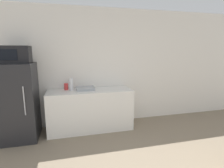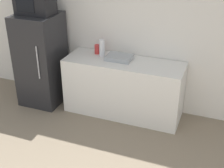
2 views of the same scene
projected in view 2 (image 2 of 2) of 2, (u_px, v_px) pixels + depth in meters
The scene contains 7 objects.
wall_back at pixel (147, 27), 4.52m from camera, with size 8.00×0.06×2.60m, color white.
refrigerator at pixel (41, 59), 4.93m from camera, with size 0.62×0.68×1.45m.
microwave at pixel (35, 3), 4.52m from camera, with size 0.54×0.35×0.31m.
counter at pixel (123, 88), 4.71m from camera, with size 1.76×0.60×0.86m, color silver.
sink_basin at pixel (119, 57), 4.57m from camera, with size 0.37×0.28×0.06m, color #9EA3A8.
bottle_tall at pixel (102, 48), 4.65m from camera, with size 0.08×0.08×0.25m, color silver.
bottle_short at pixel (97, 49), 4.76m from camera, with size 0.08×0.08×0.14m, color red.
Camera 2 is at (1.09, -0.89, 2.64)m, focal length 50.00 mm.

